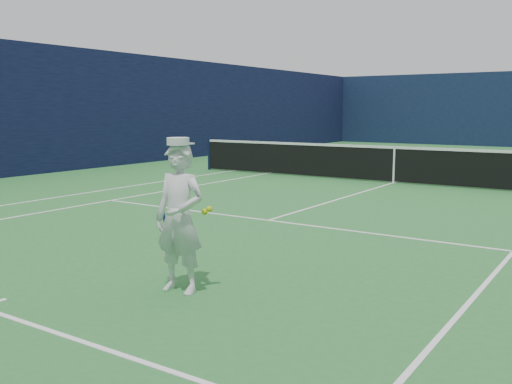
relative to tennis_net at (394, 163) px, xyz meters
The scene contains 5 objects.
ground 0.55m from the tennis_net, ahead, with size 80.00×80.00×0.00m, color #2A6F31.
court_markings 0.55m from the tennis_net, ahead, with size 11.03×23.83×0.01m.
windscreen_fence 1.45m from the tennis_net, ahead, with size 20.12×36.12×4.00m.
tennis_net is the anchor object (origin of this frame).
tennis_player 10.44m from the tennis_net, 82.50° to the right, with size 0.77×0.46×1.70m.
Camera 1 is at (5.42, -14.95, 1.99)m, focal length 40.00 mm.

